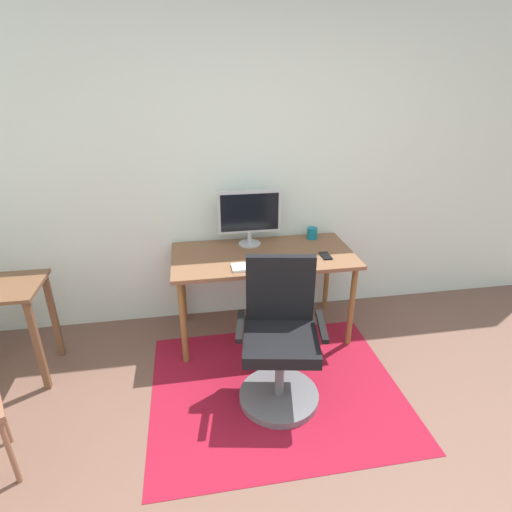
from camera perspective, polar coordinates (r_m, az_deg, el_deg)
wall_back at (r=3.39m, az=2.20°, el=12.43°), size 6.00×0.10×2.60m
area_rug at (r=2.95m, az=2.78°, el=-18.13°), size 1.69×1.40×0.01m
desk at (r=3.17m, az=1.02°, el=-0.84°), size 1.41×0.70×0.72m
monitor at (r=3.23m, az=-0.94°, el=5.94°), size 0.50×0.18×0.45m
keyboard at (r=2.93m, az=0.75°, el=-1.40°), size 0.43×0.13×0.02m
computer_mouse at (r=2.99m, az=6.12°, el=-0.76°), size 0.06×0.10×0.03m
coffee_cup at (r=3.46m, az=7.93°, el=3.23°), size 0.09×0.09×0.10m
cell_phone at (r=3.14m, az=9.81°, el=0.03°), size 0.07×0.14×0.01m
office_chair at (r=2.67m, az=3.39°, el=-12.47°), size 0.59×0.54×0.97m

